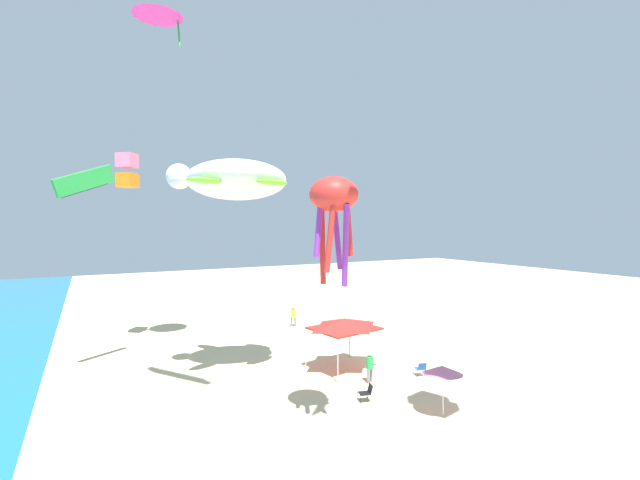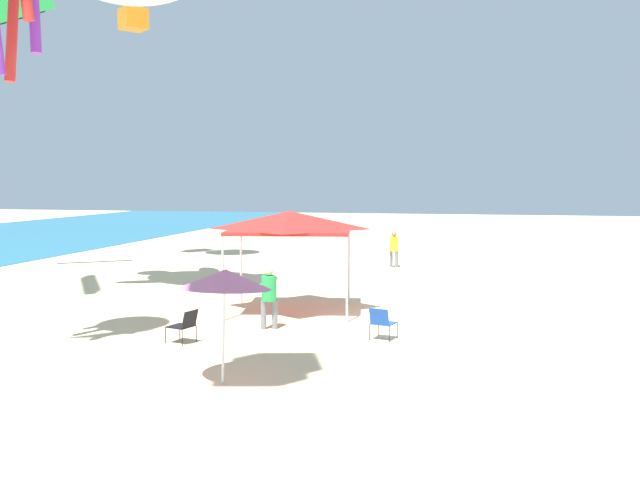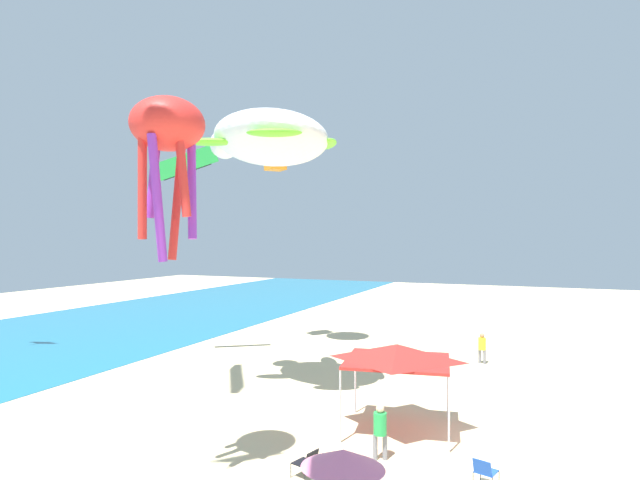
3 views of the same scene
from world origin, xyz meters
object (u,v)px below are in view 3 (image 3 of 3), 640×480
at_px(person_by_tent, 482,346).
at_px(kite_octopus_red, 168,133).
at_px(kite_parafoil_green, 187,163).
at_px(person_watching_sky, 380,427).
at_px(kite_turtle_white, 268,139).
at_px(folding_chair_near_cooler, 484,470).
at_px(beach_umbrella, 343,459).
at_px(kite_box_pink, 275,152).
at_px(canopy_tent, 397,354).
at_px(folding_chair_facing_ocean, 307,461).

distance_m(person_by_tent, kite_octopus_red, 20.59).
bearing_deg(kite_parafoil_green, kite_octopus_red, 96.86).
distance_m(person_watching_sky, kite_turtle_white, 12.42).
distance_m(person_watching_sky, person_by_tent, 13.67).
height_order(folding_chair_near_cooler, kite_octopus_red, kite_octopus_red).
relative_size(beach_umbrella, kite_parafoil_green, 0.74).
xyz_separation_m(kite_box_pink, kite_octopus_red, (-17.61, -6.16, -2.73)).
bearing_deg(person_by_tent, kite_box_pink, 25.86).
xyz_separation_m(canopy_tent, kite_turtle_white, (1.68, 6.06, 8.25)).
bearing_deg(kite_box_pink, folding_chair_near_cooler, 82.67).
distance_m(kite_turtle_white, kite_box_pink, 10.55).
relative_size(beach_umbrella, folding_chair_facing_ocean, 2.81).
height_order(person_watching_sky, kite_parafoil_green, kite_parafoil_green).
distance_m(kite_turtle_white, kite_octopus_red, 8.48).
height_order(canopy_tent, kite_parafoil_green, kite_parafoil_green).
bearing_deg(kite_box_pink, canopy_tent, 82.20).
bearing_deg(folding_chair_facing_ocean, person_by_tent, -175.41).
distance_m(kite_box_pink, kite_octopus_red, 18.85).
bearing_deg(kite_octopus_red, kite_box_pink, 122.64).
bearing_deg(folding_chair_near_cooler, person_by_tent, -68.95).
relative_size(person_by_tent, kite_turtle_white, 0.24).
distance_m(person_watching_sky, kite_parafoil_green, 18.45).
bearing_deg(canopy_tent, folding_chair_near_cooler, -133.90).
xyz_separation_m(folding_chair_facing_ocean, kite_turtle_white, (6.09, 4.61, 10.46)).
relative_size(kite_parafoil_green, kite_octopus_red, 0.72).
distance_m(person_watching_sky, kite_box_pink, 20.64).
height_order(person_by_tent, kite_turtle_white, kite_turtle_white).
height_order(folding_chair_facing_ocean, kite_box_pink, kite_box_pink).
height_order(person_by_tent, kite_parafoil_green, kite_parafoil_green).
xyz_separation_m(person_by_tent, kite_box_pink, (-0.02, 12.53, 11.27)).
bearing_deg(kite_parafoil_green, folding_chair_facing_ocean, 110.88).
relative_size(folding_chair_facing_ocean, kite_turtle_white, 0.12).
distance_m(beach_umbrella, person_by_tent, 18.38).
height_order(beach_umbrella, folding_chair_facing_ocean, beach_umbrella).
bearing_deg(person_watching_sky, kite_box_pink, 104.48).
bearing_deg(folding_chair_facing_ocean, kite_box_pink, -132.63).
bearing_deg(kite_turtle_white, kite_octopus_red, 118.28).
distance_m(kite_box_pink, kite_parafoil_green, 6.24).
bearing_deg(kite_box_pink, person_watching_sky, 76.74).
height_order(folding_chair_near_cooler, kite_parafoil_green, kite_parafoil_green).
height_order(canopy_tent, folding_chair_facing_ocean, canopy_tent).
xyz_separation_m(folding_chair_facing_ocean, kite_octopus_red, (-2.12, 3.09, 9.02)).
relative_size(person_watching_sky, kite_turtle_white, 0.24).
distance_m(beach_umbrella, folding_chair_near_cooler, 5.11).
xyz_separation_m(kite_turtle_white, kite_octopus_red, (-8.21, -1.53, -1.44)).
distance_m(canopy_tent, person_watching_sky, 3.00).
bearing_deg(folding_chair_facing_ocean, kite_turtle_white, -126.34).
bearing_deg(kite_turtle_white, kite_parafoil_green, -10.50).
bearing_deg(beach_umbrella, person_watching_sky, 6.89).
bearing_deg(folding_chair_facing_ocean, beach_umbrella, 53.54).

